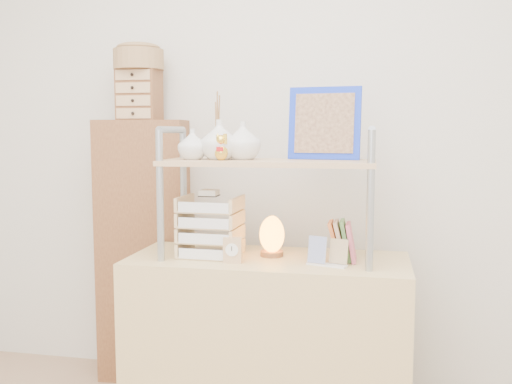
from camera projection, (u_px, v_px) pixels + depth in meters
desk at (268, 341)px, 2.50m from camera, size 1.20×0.50×0.75m
cabinet at (144, 250)px, 2.97m from camera, size 0.47×0.28×1.35m
hutch at (255, 155)px, 2.44m from camera, size 0.90×0.34×0.73m
letter_tray at (210, 230)px, 2.48m from camera, size 0.25×0.23×0.29m
salt_lamp at (272, 236)px, 2.48m from camera, size 0.12×0.11×0.18m
desk_clock at (233, 250)px, 2.36m from camera, size 0.08×0.04×0.11m
postcard_stand at (327, 257)px, 2.31m from camera, size 0.17×0.09×0.12m
drawer_chest at (139, 95)px, 2.87m from camera, size 0.20×0.16×0.25m
woven_basket at (139, 60)px, 2.85m from camera, size 0.25×0.25×0.10m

